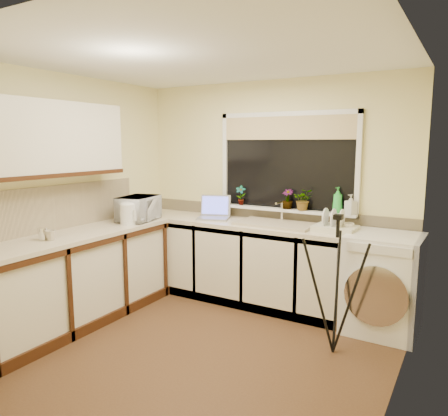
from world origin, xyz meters
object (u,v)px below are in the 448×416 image
at_px(laptop, 214,212).
at_px(cup_back, 348,227).
at_px(plant_a, 241,195).
at_px(plant_c, 288,199).
at_px(washing_machine, 383,283).
at_px(soap_bottle_clear, 351,204).
at_px(dish_rack, 335,229).
at_px(cup_left, 51,235).
at_px(kettle, 128,215).
at_px(steel_jar, 43,234).
at_px(soap_bottle_green, 338,200).
at_px(plant_d, 303,200).
at_px(tripod, 336,285).
at_px(microwave, 139,208).

xyz_separation_m(laptop, cup_back, (1.54, -0.01, -0.02)).
xyz_separation_m(plant_a, plant_c, (0.58, -0.00, -0.01)).
xyz_separation_m(washing_machine, laptop, (-1.91, 0.08, 0.51)).
bearing_deg(soap_bottle_clear, dish_rack, -109.56).
distance_m(laptop, plant_c, 0.87).
bearing_deg(cup_back, plant_a, 171.99).
distance_m(washing_machine, cup_left, 3.09).
bearing_deg(plant_a, cup_back, -8.01).
bearing_deg(cup_back, washing_machine, -11.79).
distance_m(washing_machine, dish_rack, 0.67).
relative_size(plant_c, cup_left, 2.21).
distance_m(kettle, plant_a, 1.30).
distance_m(steel_jar, soap_bottle_green, 2.88).
bearing_deg(kettle, cup_back, 20.41).
distance_m(laptop, plant_d, 1.05).
bearing_deg(kettle, soap_bottle_clear, 24.90).
bearing_deg(plant_a, steel_jar, -117.64).
bearing_deg(cup_back, tripod, -82.41).
xyz_separation_m(washing_machine, dish_rack, (-0.48, 0.03, 0.47)).
bearing_deg(washing_machine, tripod, -110.92).
distance_m(kettle, tripod, 2.27).
relative_size(microwave, cup_left, 5.01).
bearing_deg(plant_c, plant_a, 179.94).
bearing_deg(cup_left, washing_machine, 32.41).
bearing_deg(washing_machine, plant_c, 167.58).
distance_m(plant_d, cup_left, 2.54).
xyz_separation_m(soap_bottle_clear, cup_back, (0.03, -0.18, -0.20)).
xyz_separation_m(dish_rack, cup_back, (0.11, 0.05, 0.02)).
relative_size(soap_bottle_green, cup_back, 2.26).
bearing_deg(dish_rack, cup_back, 26.23).
bearing_deg(tripod, microwave, -164.95).
bearing_deg(cup_back, microwave, -165.91).
xyz_separation_m(washing_machine, plant_c, (-1.08, 0.26, 0.69)).
bearing_deg(cup_back, plant_d, 161.73).
relative_size(laptop, cup_back, 3.67).
bearing_deg(soap_bottle_clear, cup_left, -139.05).
xyz_separation_m(laptop, dish_rack, (1.43, -0.06, -0.04)).
relative_size(plant_c, cup_back, 1.84).
relative_size(kettle, steel_jar, 1.97).
height_order(cup_back, cup_left, cup_back).
relative_size(steel_jar, plant_c, 0.50).
bearing_deg(soap_bottle_green, dish_rack, -77.43).
xyz_separation_m(dish_rack, microwave, (-2.09, -0.50, 0.11)).
distance_m(kettle, cup_left, 0.92).
xyz_separation_m(microwave, plant_a, (0.91, 0.73, 0.13)).
distance_m(microwave, cup_back, 2.27).
bearing_deg(soap_bottle_green, washing_machine, -27.60).
height_order(microwave, plant_a, plant_a).
relative_size(kettle, cup_left, 2.19).
bearing_deg(plant_c, steel_jar, -129.62).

